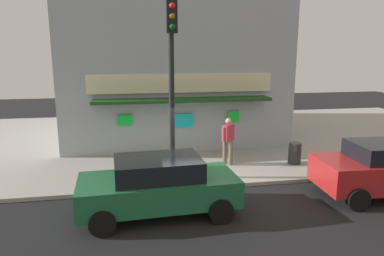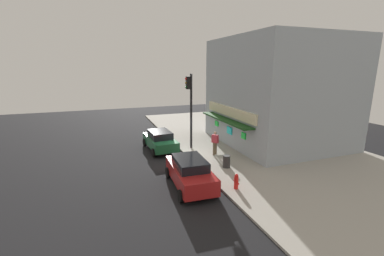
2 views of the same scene
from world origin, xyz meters
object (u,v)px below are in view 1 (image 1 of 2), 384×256
(traffic_light, at_px, (172,66))
(fire_hydrant, at_px, (379,156))
(pedestrian, at_px, (228,139))
(parked_car_green, at_px, (158,185))
(trash_can, at_px, (295,153))

(traffic_light, relative_size, fire_hydrant, 6.97)
(traffic_light, height_order, pedestrian, traffic_light)
(pedestrian, distance_m, parked_car_green, 4.49)
(pedestrian, bearing_deg, parked_car_green, -129.88)
(fire_hydrant, distance_m, parked_car_green, 8.52)
(fire_hydrant, bearing_deg, traffic_light, 179.08)
(traffic_light, height_order, fire_hydrant, traffic_light)
(traffic_light, distance_m, parked_car_green, 3.85)
(traffic_light, xyz_separation_m, trash_can, (4.71, 0.80, -3.30))
(parked_car_green, bearing_deg, traffic_light, 73.70)
(pedestrian, bearing_deg, fire_hydrant, -13.33)
(traffic_light, distance_m, pedestrian, 3.69)
(trash_can, distance_m, pedestrian, 2.60)
(trash_can, relative_size, pedestrian, 0.45)
(traffic_light, height_order, parked_car_green, traffic_light)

